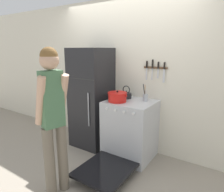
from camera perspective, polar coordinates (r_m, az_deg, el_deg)
ground_plane at (r=3.84m, az=3.34°, el=-13.33°), size 14.00×14.00×0.00m
wall_back at (r=3.49m, az=3.87°, el=5.97°), size 10.00×0.06×2.55m
refrigerator at (r=3.56m, az=-5.83°, el=-0.57°), size 0.62×0.64×1.74m
stove_range at (r=3.22m, az=4.86°, el=-9.70°), size 0.73×1.40×0.93m
dutch_oven_pot at (r=3.06m, az=1.53°, el=-0.25°), size 0.33×0.29×0.17m
tea_kettle at (r=3.27m, az=4.12°, el=0.38°), size 0.21×0.17×0.21m
utensil_jar at (r=3.13m, az=9.50°, el=-0.30°), size 0.09×0.08×0.26m
person at (r=2.35m, az=-16.49°, el=-5.16°), size 0.34×0.40×1.74m
wall_knife_strip at (r=3.19m, az=12.30°, el=7.93°), size 0.38×0.03×0.34m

